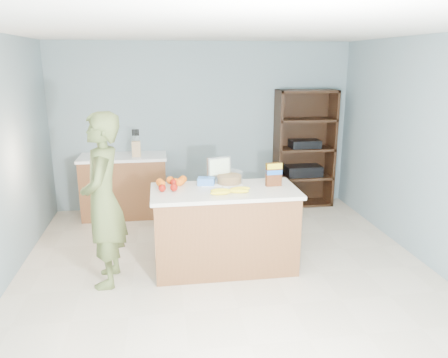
{
  "coord_description": "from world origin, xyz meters",
  "views": [
    {
      "loc": [
        -0.66,
        -4.09,
        2.22
      ],
      "look_at": [
        0.0,
        0.35,
        1.0
      ],
      "focal_mm": 35.0,
      "sensor_mm": 36.0,
      "label": 1
    }
  ],
  "objects": [
    {
      "name": "cereal_box",
      "position": [
        0.55,
        0.36,
        1.05
      ],
      "size": [
        0.17,
        0.08,
        0.26
      ],
      "color": "#592B14",
      "rests_on": "counter_peninsula"
    },
    {
      "name": "walls",
      "position": [
        0.0,
        0.0,
        1.65
      ],
      "size": [
        4.52,
        5.02,
        2.51
      ],
      "color": "gray",
      "rests_on": "ground"
    },
    {
      "name": "bananas",
      "position": [
        0.04,
        0.16,
        0.92
      ],
      "size": [
        0.45,
        0.17,
        0.05
      ],
      "color": "yellow",
      "rests_on": "counter_peninsula"
    },
    {
      "name": "counter_peninsula",
      "position": [
        0.0,
        0.3,
        0.42
      ],
      "size": [
        1.56,
        0.76,
        0.9
      ],
      "color": "brown",
      "rests_on": "ground"
    },
    {
      "name": "shelving_unit",
      "position": [
        1.55,
        2.35,
        0.86
      ],
      "size": [
        0.9,
        0.4,
        1.8
      ],
      "color": "black",
      "rests_on": "ground"
    },
    {
      "name": "back_cabinet",
      "position": [
        -1.2,
        2.2,
        0.45
      ],
      "size": [
        1.24,
        0.62,
        0.9
      ],
      "color": "brown",
      "rests_on": "ground"
    },
    {
      "name": "blue_carton",
      "position": [
        -0.18,
        0.5,
        0.94
      ],
      "size": [
        0.2,
        0.16,
        0.08
      ],
      "primitive_type": "cube",
      "rotation": [
        0.0,
        0.0,
        -0.22
      ],
      "color": "blue",
      "rests_on": "counter_peninsula"
    },
    {
      "name": "salad_bowl",
      "position": [
        0.09,
        0.54,
        0.96
      ],
      "size": [
        0.3,
        0.3,
        0.13
      ],
      "color": "#267219",
      "rests_on": "counter_peninsula"
    },
    {
      "name": "knife_block",
      "position": [
        -1.0,
        2.11,
        1.02
      ],
      "size": [
        0.12,
        0.1,
        0.31
      ],
      "color": "tan",
      "rests_on": "back_cabinet"
    },
    {
      "name": "person",
      "position": [
        -1.24,
        0.15,
        0.88
      ],
      "size": [
        0.43,
        0.65,
        1.76
      ],
      "primitive_type": "imported",
      "rotation": [
        0.0,
        0.0,
        -1.59
      ],
      "color": "#535F30",
      "rests_on": "ground"
    },
    {
      "name": "tv",
      "position": [
        -0.02,
        0.63,
        1.06
      ],
      "size": [
        0.28,
        0.12,
        0.28
      ],
      "color": "silver",
      "rests_on": "counter_peninsula"
    },
    {
      "name": "apples",
      "position": [
        -0.57,
        0.37,
        0.94
      ],
      "size": [
        0.21,
        0.27,
        0.08
      ],
      "color": "#951108",
      "rests_on": "counter_peninsula"
    },
    {
      "name": "envelopes",
      "position": [
        -0.01,
        0.44,
        0.9
      ],
      "size": [
        0.46,
        0.17,
        0.0
      ],
      "color": "white",
      "rests_on": "counter_peninsula"
    },
    {
      "name": "floor",
      "position": [
        0.0,
        0.0,
        0.0
      ],
      "size": [
        4.5,
        5.0,
        0.02
      ],
      "primitive_type": "cube",
      "color": "beige",
      "rests_on": "ground"
    },
    {
      "name": "oranges",
      "position": [
        -0.54,
        0.54,
        0.94
      ],
      "size": [
        0.34,
        0.25,
        0.08
      ],
      "color": "orange",
      "rests_on": "counter_peninsula"
    }
  ]
}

